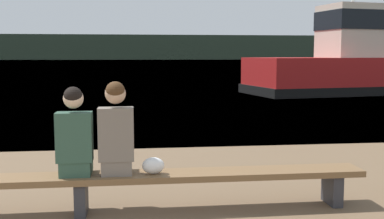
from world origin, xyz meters
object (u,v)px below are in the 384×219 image
at_px(person_right, 116,133).
at_px(tugboat_red, 350,65).
at_px(shopping_bag, 153,166).
at_px(person_left, 75,137).
at_px(bench_main, 81,182).

distance_m(person_right, tugboat_red, 18.29).
bearing_deg(tugboat_red, shopping_bag, 138.81).
bearing_deg(person_left, person_right, -0.26).
relative_size(person_right, shopping_bag, 4.18).
xyz_separation_m(bench_main, tugboat_red, (10.29, 15.38, 0.88)).
height_order(person_left, shopping_bag, person_left).
height_order(person_left, tugboat_red, tugboat_red).
bearing_deg(person_right, shopping_bag, -5.01).
height_order(bench_main, shopping_bag, shopping_bag).
height_order(bench_main, person_left, person_left).
bearing_deg(tugboat_red, person_right, 137.70).
bearing_deg(shopping_bag, tugboat_red, 58.31).
distance_m(bench_main, tugboat_red, 18.52).
height_order(person_right, tugboat_red, tugboat_red).
xyz_separation_m(person_right, tugboat_red, (9.90, 15.37, 0.35)).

